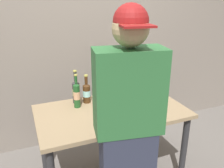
# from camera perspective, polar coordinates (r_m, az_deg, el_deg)

# --- Properties ---
(desk) EXTENTS (1.33, 0.76, 0.75)m
(desk) POSITION_cam_1_polar(r_m,az_deg,el_deg) (2.19, -0.16, -8.59)
(desk) COLOR #9E8460
(desk) RESTS_ON ground
(laptop) EXTENTS (0.39, 0.35, 0.20)m
(laptop) POSITION_cam_1_polar(r_m,az_deg,el_deg) (2.26, 3.61, -3.70)
(laptop) COLOR black
(laptop) RESTS_ON desk
(beer_bottle_brown) EXTENTS (0.07, 0.07, 0.28)m
(beer_bottle_brown) POSITION_cam_1_polar(r_m,az_deg,el_deg) (2.26, -6.20, -2.00)
(beer_bottle_brown) COLOR #472B14
(beer_bottle_brown) RESTS_ON desk
(beer_bottle_amber) EXTENTS (0.07, 0.07, 0.33)m
(beer_bottle_amber) POSITION_cam_1_polar(r_m,az_deg,el_deg) (2.27, -8.74, -1.68)
(beer_bottle_amber) COLOR #333333
(beer_bottle_amber) RESTS_ON desk
(beer_bottle_green) EXTENTS (0.06, 0.06, 0.32)m
(beer_bottle_green) POSITION_cam_1_polar(r_m,az_deg,el_deg) (2.17, -8.57, -2.54)
(beer_bottle_green) COLOR #1E5123
(beer_bottle_green) RESTS_ON desk
(person_figure) EXTENTS (0.47, 0.35, 1.68)m
(person_figure) POSITION_cam_1_polar(r_m,az_deg,el_deg) (1.62, 3.87, -11.17)
(person_figure) COLOR #2D3347
(person_figure) RESTS_ON ground
(back_wall) EXTENTS (6.00, 0.10, 2.60)m
(back_wall) POSITION_cam_1_polar(r_m,az_deg,el_deg) (2.77, -7.10, 11.76)
(back_wall) COLOR gray
(back_wall) RESTS_ON ground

